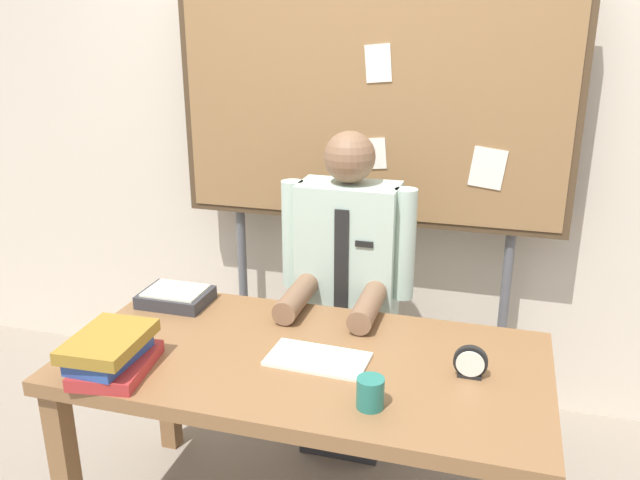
# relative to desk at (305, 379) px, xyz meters

# --- Properties ---
(back_wall) EXTENTS (6.40, 0.08, 2.70)m
(back_wall) POSITION_rel_desk_xyz_m (0.00, 1.15, 0.70)
(back_wall) COLOR beige
(back_wall) RESTS_ON ground_plane
(desk) EXTENTS (1.59, 0.80, 0.74)m
(desk) POSITION_rel_desk_xyz_m (0.00, 0.00, 0.00)
(desk) COLOR brown
(desk) RESTS_ON ground_plane
(person) EXTENTS (0.55, 0.56, 1.40)m
(person) POSITION_rel_desk_xyz_m (0.00, 0.58, -0.00)
(person) COLOR #2D2D33
(person) RESTS_ON ground_plane
(bulletin_board) EXTENTS (1.74, 0.09, 1.96)m
(bulletin_board) POSITION_rel_desk_xyz_m (0.00, 0.94, 0.77)
(bulletin_board) COLOR #4C3823
(bulletin_board) RESTS_ON ground_plane
(book_stack) EXTENTS (0.25, 0.32, 0.13)m
(book_stack) POSITION_rel_desk_xyz_m (-0.56, -0.26, 0.15)
(book_stack) COLOR #B22D2D
(book_stack) RESTS_ON desk
(open_notebook) EXTENTS (0.34, 0.20, 0.01)m
(open_notebook) POSITION_rel_desk_xyz_m (0.05, -0.02, 0.10)
(open_notebook) COLOR white
(open_notebook) RESTS_ON desk
(desk_clock) EXTENTS (0.11, 0.04, 0.11)m
(desk_clock) POSITION_rel_desk_xyz_m (0.53, 0.02, 0.14)
(desk_clock) COLOR black
(desk_clock) RESTS_ON desk
(coffee_mug) EXTENTS (0.08, 0.08, 0.09)m
(coffee_mug) POSITION_rel_desk_xyz_m (0.27, -0.23, 0.14)
(coffee_mug) COLOR #267266
(coffee_mug) RESTS_ON desk
(paper_tray) EXTENTS (0.26, 0.20, 0.06)m
(paper_tray) POSITION_rel_desk_xyz_m (-0.62, 0.26, 0.12)
(paper_tray) COLOR #333338
(paper_tray) RESTS_ON desk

